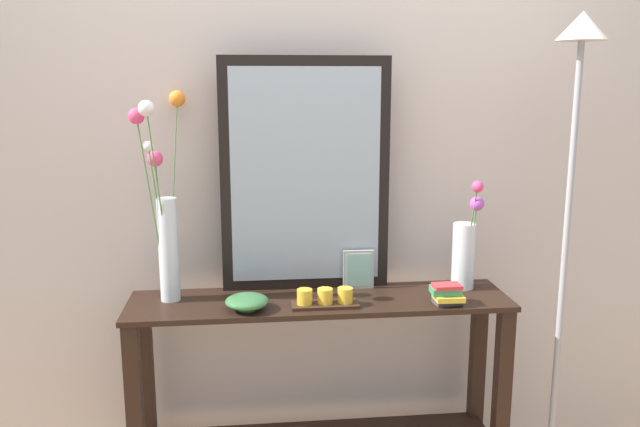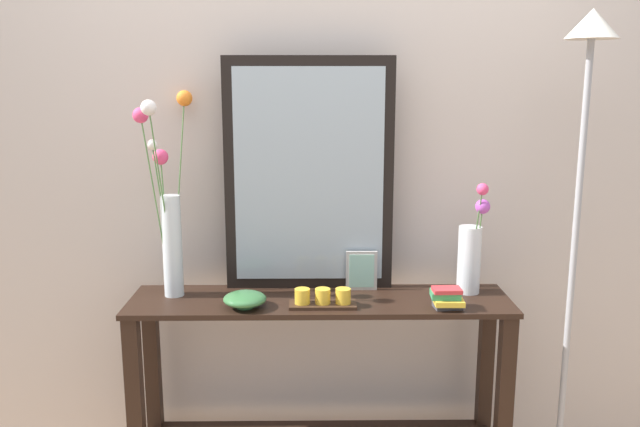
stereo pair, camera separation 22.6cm
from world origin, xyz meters
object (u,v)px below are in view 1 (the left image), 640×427
(tall_vase_left, at_px, (165,214))
(candle_tray, at_px, (325,299))
(decorative_bowl, at_px, (247,301))
(mirror_leaning, at_px, (305,175))
(picture_frame_small, at_px, (358,270))
(vase_right, at_px, (465,250))
(book_stack, at_px, (447,294))
(floor_lamp, at_px, (570,183))
(console_table, at_px, (320,378))

(tall_vase_left, xyz_separation_m, candle_tray, (0.57, -0.14, -0.30))
(candle_tray, height_order, decorative_bowl, candle_tray)
(mirror_leaning, bearing_deg, decorative_bowl, -134.68)
(picture_frame_small, bearing_deg, vase_right, -5.49)
(candle_tray, distance_m, book_stack, 0.45)
(candle_tray, bearing_deg, decorative_bowl, -178.37)
(mirror_leaning, distance_m, decorative_bowl, 0.53)
(vase_right, bearing_deg, decorative_bowl, -169.42)
(tall_vase_left, relative_size, book_stack, 6.63)
(vase_right, height_order, candle_tray, vase_right)
(candle_tray, distance_m, picture_frame_small, 0.25)
(picture_frame_small, height_order, floor_lamp, floor_lamp)
(tall_vase_left, relative_size, vase_right, 1.76)
(picture_frame_small, bearing_deg, mirror_leaning, 169.99)
(floor_lamp, bearing_deg, console_table, 174.99)
(floor_lamp, bearing_deg, mirror_leaning, 166.95)
(tall_vase_left, relative_size, floor_lamp, 0.41)
(console_table, height_order, book_stack, book_stack)
(console_table, relative_size, decorative_bowl, 9.16)
(book_stack, height_order, floor_lamp, floor_lamp)
(book_stack, xyz_separation_m, floor_lamp, (0.46, 0.03, 0.40))
(mirror_leaning, height_order, candle_tray, mirror_leaning)
(picture_frame_small, bearing_deg, tall_vase_left, -176.14)
(console_table, xyz_separation_m, tall_vase_left, (-0.57, 0.06, 0.65))
(candle_tray, relative_size, picture_frame_small, 1.57)
(tall_vase_left, relative_size, candle_tray, 3.16)
(vase_right, height_order, decorative_bowl, vase_right)
(console_table, relative_size, vase_right, 3.28)
(vase_right, relative_size, picture_frame_small, 2.81)
(picture_frame_small, relative_size, book_stack, 1.34)
(floor_lamp, bearing_deg, tall_vase_left, 174.74)
(tall_vase_left, distance_m, vase_right, 1.16)
(mirror_leaning, xyz_separation_m, tall_vase_left, (-0.52, -0.09, -0.12))
(book_stack, bearing_deg, candle_tray, 176.60)
(mirror_leaning, xyz_separation_m, picture_frame_small, (0.20, -0.04, -0.37))
(tall_vase_left, xyz_separation_m, floor_lamp, (1.48, -0.14, 0.11))
(mirror_leaning, height_order, tall_vase_left, mirror_leaning)
(decorative_bowl, height_order, floor_lamp, floor_lamp)
(picture_frame_small, height_order, book_stack, picture_frame_small)
(vase_right, distance_m, floor_lamp, 0.46)
(mirror_leaning, distance_m, picture_frame_small, 0.43)
(picture_frame_small, bearing_deg, decorative_bowl, -155.53)
(vase_right, xyz_separation_m, picture_frame_small, (-0.41, 0.04, -0.08))
(tall_vase_left, bearing_deg, console_table, -5.67)
(tall_vase_left, relative_size, decorative_bowl, 4.93)
(picture_frame_small, bearing_deg, console_table, -147.25)
(mirror_leaning, bearing_deg, vase_right, -7.00)
(console_table, bearing_deg, book_stack, -13.81)
(picture_frame_small, xyz_separation_m, book_stack, (0.29, -0.22, -0.04))
(tall_vase_left, bearing_deg, picture_frame_small, 3.86)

